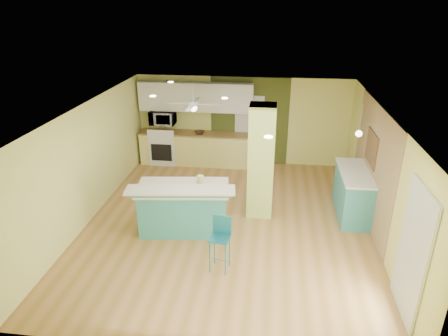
% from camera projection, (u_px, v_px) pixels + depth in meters
% --- Properties ---
extents(floor, '(6.00, 7.00, 0.01)m').
position_uv_depth(floor, '(228.00, 222.00, 8.66)').
color(floor, olive).
rests_on(floor, ground).
extents(ceiling, '(6.00, 7.00, 0.01)m').
position_uv_depth(ceiling, '(229.00, 109.00, 7.68)').
color(ceiling, white).
rests_on(ceiling, wall_back).
extents(wall_back, '(6.00, 0.01, 2.50)m').
position_uv_depth(wall_back, '(242.00, 121.00, 11.37)').
color(wall_back, '#DEDD76').
rests_on(wall_back, floor).
extents(wall_front, '(6.00, 0.01, 2.50)m').
position_uv_depth(wall_front, '(196.00, 280.00, 4.97)').
color(wall_front, '#DEDD76').
rests_on(wall_front, floor).
extents(wall_left, '(0.01, 7.00, 2.50)m').
position_uv_depth(wall_left, '(89.00, 162.00, 8.51)').
color(wall_left, '#DEDD76').
rests_on(wall_left, floor).
extents(wall_right, '(0.01, 7.00, 2.50)m').
position_uv_depth(wall_right, '(380.00, 177.00, 7.82)').
color(wall_right, '#DEDD76').
rests_on(wall_right, floor).
extents(wood_panel, '(0.02, 3.40, 2.50)m').
position_uv_depth(wood_panel, '(373.00, 165.00, 8.37)').
color(wood_panel, '#927653').
rests_on(wood_panel, floor).
extents(olive_accent, '(2.20, 0.02, 2.50)m').
position_uv_depth(olive_accent, '(249.00, 121.00, 11.33)').
color(olive_accent, '#444C1E').
rests_on(olive_accent, floor).
extents(interior_door, '(0.82, 0.05, 2.00)m').
position_uv_depth(interior_door, '(249.00, 130.00, 11.40)').
color(interior_door, silver).
rests_on(interior_door, floor).
extents(french_door, '(0.04, 1.08, 2.10)m').
position_uv_depth(french_door, '(412.00, 254.00, 5.81)').
color(french_door, silver).
rests_on(french_door, floor).
extents(column, '(0.55, 0.55, 2.50)m').
position_uv_depth(column, '(261.00, 162.00, 8.55)').
color(column, '#ADC35A').
rests_on(column, floor).
extents(kitchen_run, '(3.25, 0.63, 0.94)m').
position_uv_depth(kitchen_run, '(196.00, 148.00, 11.54)').
color(kitchen_run, '#E4DB77').
rests_on(kitchen_run, floor).
extents(stove, '(0.76, 0.66, 1.08)m').
position_uv_depth(stove, '(164.00, 147.00, 11.65)').
color(stove, silver).
rests_on(stove, floor).
extents(upper_cabinets, '(3.20, 0.34, 0.80)m').
position_uv_depth(upper_cabinets, '(196.00, 97.00, 11.07)').
color(upper_cabinets, silver).
rests_on(upper_cabinets, wall_back).
extents(microwave, '(0.70, 0.48, 0.39)m').
position_uv_depth(microwave, '(163.00, 118.00, 11.31)').
color(microwave, white).
rests_on(microwave, wall_back).
extents(ceiling_fan, '(1.41, 1.41, 0.61)m').
position_uv_depth(ceiling_fan, '(193.00, 104.00, 9.79)').
color(ceiling_fan, silver).
rests_on(ceiling_fan, ceiling).
extents(pendant_lamp, '(0.14, 0.14, 0.69)m').
position_uv_depth(pendant_lamp, '(359.00, 133.00, 8.30)').
color(pendant_lamp, silver).
rests_on(pendant_lamp, ceiling).
extents(wall_decor, '(0.03, 0.90, 0.70)m').
position_uv_depth(wall_decor, '(372.00, 148.00, 8.44)').
color(wall_decor, brown).
rests_on(wall_decor, wood_panel).
extents(peninsula, '(2.14, 1.34, 1.12)m').
position_uv_depth(peninsula, '(183.00, 207.00, 8.21)').
color(peninsula, teal).
rests_on(peninsula, floor).
extents(bar_stool, '(0.38, 0.38, 1.02)m').
position_uv_depth(bar_stool, '(221.00, 235.00, 6.96)').
color(bar_stool, '#1B6C7C').
rests_on(bar_stool, floor).
extents(side_counter, '(0.69, 1.62, 1.04)m').
position_uv_depth(side_counter, '(353.00, 193.00, 8.78)').
color(side_counter, teal).
rests_on(side_counter, floor).
extents(fruit_bowl, '(0.30, 0.30, 0.07)m').
position_uv_depth(fruit_bowl, '(200.00, 132.00, 11.28)').
color(fruit_bowl, '#372416').
rests_on(fruit_bowl, kitchen_run).
extents(canister, '(0.14, 0.14, 0.16)m').
position_uv_depth(canister, '(200.00, 179.00, 8.19)').
color(canister, gold).
rests_on(canister, peninsula).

